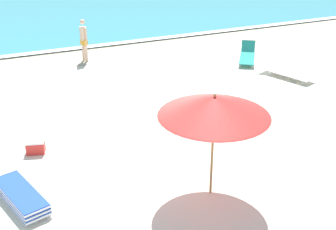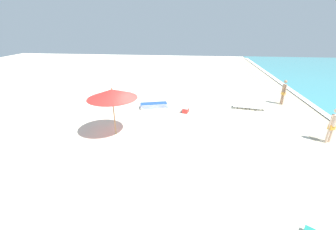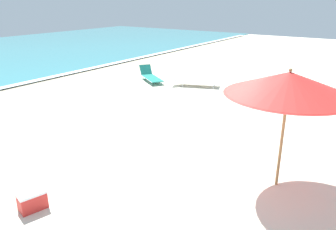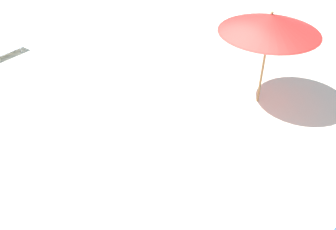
% 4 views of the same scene
% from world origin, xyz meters
% --- Properties ---
extents(ground_plane, '(60.00, 60.00, 0.16)m').
position_xyz_m(ground_plane, '(0.00, 0.01, -0.08)').
color(ground_plane, beige).
extents(ocean_water, '(60.00, 19.64, 0.07)m').
position_xyz_m(ocean_water, '(0.00, 20.24, 0.03)').
color(ocean_water, teal).
rests_on(ocean_water, ground_plane).
extents(beach_umbrella, '(2.48, 2.48, 2.52)m').
position_xyz_m(beach_umbrella, '(0.15, -1.80, 2.22)').
color(beach_umbrella, '#9E7547').
rests_on(beach_umbrella, ground_plane).
extents(lounger_stack, '(1.12, 2.01, 0.32)m').
position_xyz_m(lounger_stack, '(-3.99, -0.47, 0.16)').
color(lounger_stack, blue).
rests_on(lounger_stack, ground_plane).
extents(sun_lounger_under_umbrella, '(1.38, 2.29, 0.52)m').
position_xyz_m(sun_lounger_under_umbrella, '(6.40, 3.92, 0.21)').
color(sun_lounger_under_umbrella, white).
rests_on(sun_lounger_under_umbrella, ground_plane).
extents(sun_lounger_beside_umbrella, '(1.61, 1.99, 0.63)m').
position_xyz_m(sun_lounger_beside_umbrella, '(6.10, 6.15, 0.22)').
color(sun_lounger_beside_umbrella, '#1E8475').
rests_on(sun_lounger_beside_umbrella, ground_plane).
extents(beachgoer_wading_adult, '(0.28, 0.42, 1.76)m').
position_xyz_m(beachgoer_wading_adult, '(-0.18, 8.83, 1.00)').
color(beachgoer_wading_adult, beige).
rests_on(beachgoer_wading_adult, ground_plane).
extents(cooler_box, '(0.57, 0.47, 0.37)m').
position_xyz_m(cooler_box, '(-3.32, 1.74, 0.19)').
color(cooler_box, red).
rests_on(cooler_box, ground_plane).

